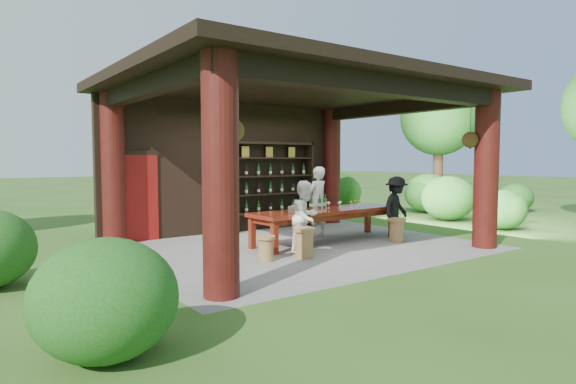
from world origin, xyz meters
TOP-DOWN VIEW (x-y plane):
  - ground at (0.00, 0.00)m, footprint 90.00×90.00m
  - pavilion at (-0.01, 0.43)m, footprint 7.50×6.00m
  - wine_shelf at (0.90, 2.45)m, footprint 2.64×0.40m
  - tasting_table at (0.84, 0.04)m, footprint 3.85×1.16m
  - stool_near_left at (-0.63, -1.00)m, footprint 0.43×0.43m
  - stool_near_right at (2.13, -0.86)m, footprint 0.41×0.41m
  - stool_far_left at (-1.41, -0.85)m, footprint 0.36×0.36m
  - host at (1.15, 0.78)m, footprint 0.68×0.52m
  - guest_woman at (-0.33, -0.65)m, footprint 0.83×0.72m
  - guest_man at (2.46, -0.55)m, footprint 1.07×0.80m
  - table_bottles at (0.83, 0.34)m, footprint 0.50×0.11m
  - table_glasses at (1.40, 0.13)m, footprint 0.99×0.26m
  - napkin_basket at (-0.19, -0.13)m, footprint 0.27×0.19m
  - shrubs at (3.82, 1.09)m, footprint 17.23×9.80m
  - trees at (3.19, 1.97)m, footprint 20.67×10.76m

SIDE VIEW (x-z plane):
  - ground at x=0.00m, z-range 0.00..0.00m
  - stool_far_left at x=-1.41m, z-range 0.01..0.48m
  - stool_near_right at x=2.13m, z-range 0.02..0.56m
  - stool_near_left at x=-0.63m, z-range 0.02..0.59m
  - shrubs at x=3.82m, z-range -0.15..1.21m
  - tasting_table at x=0.84m, z-range 0.26..1.01m
  - guest_woman at x=-0.33m, z-range 0.00..1.45m
  - guest_man at x=2.46m, z-range 0.00..1.47m
  - napkin_basket at x=-0.19m, z-range 0.75..0.89m
  - table_glasses at x=1.40m, z-range 0.75..0.90m
  - host at x=1.15m, z-range 0.00..1.69m
  - table_bottles at x=0.83m, z-range 0.75..1.06m
  - wine_shelf at x=0.90m, z-range 0.00..2.32m
  - pavilion at x=-0.01m, z-range 0.33..3.93m
  - trees at x=3.19m, z-range 0.97..5.77m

